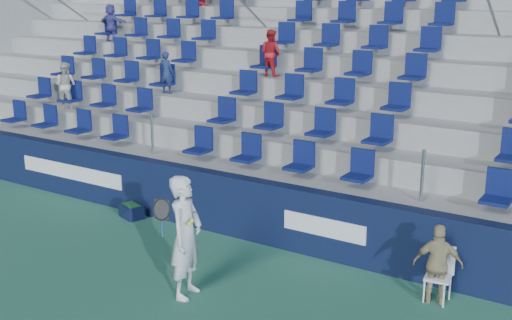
% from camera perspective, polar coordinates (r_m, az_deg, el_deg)
% --- Properties ---
extents(ground, '(70.00, 70.00, 0.00)m').
position_cam_1_polar(ground, '(10.19, -9.80, -12.58)').
color(ground, '#317256').
rests_on(ground, ground).
extents(sponsor_wall, '(24.00, 0.32, 1.20)m').
position_cam_1_polar(sponsor_wall, '(12.23, 0.11, -4.50)').
color(sponsor_wall, '#0F1737').
rests_on(sponsor_wall, ground).
extents(grandstand, '(24.00, 8.17, 6.63)m').
position_cam_1_polar(grandstand, '(16.25, 9.94, 5.73)').
color(grandstand, '#9E9E99').
rests_on(grandstand, ground).
extents(tennis_player, '(0.71, 0.80, 1.96)m').
position_cam_1_polar(tennis_player, '(10.01, -6.27, -6.79)').
color(tennis_player, silver).
rests_on(tennis_player, ground).
extents(line_judge_chair, '(0.43, 0.44, 0.86)m').
position_cam_1_polar(line_judge_chair, '(10.41, 16.05, -9.34)').
color(line_judge_chair, white).
rests_on(line_judge_chair, ground).
extents(line_judge, '(0.80, 0.54, 1.27)m').
position_cam_1_polar(line_judge, '(10.23, 15.87, -8.90)').
color(line_judge, tan).
rests_on(line_judge, ground).
extents(ball_bin, '(0.60, 0.49, 0.29)m').
position_cam_1_polar(ball_bin, '(13.81, -11.02, -4.42)').
color(ball_bin, '#11183E').
rests_on(ball_bin, ground).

